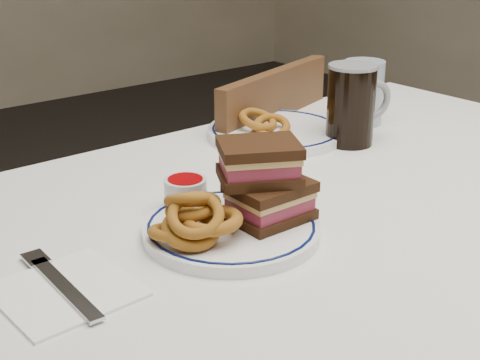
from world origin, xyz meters
TOP-DOWN VIEW (x-y plane):
  - dining_table at (0.00, 0.00)m, footprint 1.27×0.87m
  - chair_far at (0.15, 0.48)m, footprint 0.49×0.49m
  - main_plate at (-0.23, 0.00)m, footprint 0.24×0.24m
  - reuben_sandwich at (-0.19, -0.01)m, footprint 0.13×0.12m
  - onion_rings_main at (-0.30, -0.00)m, footprint 0.12×0.11m
  - ketchup_ramekin at (-0.24, 0.10)m, footprint 0.06×0.06m
  - beer_mug at (0.18, 0.16)m, footprint 0.13×0.09m
  - water_glass at (0.30, 0.24)m, footprint 0.08×0.08m
  - far_plate at (0.10, 0.28)m, footprint 0.26×0.26m
  - onion_rings_far at (0.08, 0.29)m, footprint 0.09×0.10m
  - napkin_fork at (-0.47, 0.01)m, footprint 0.15×0.19m

SIDE VIEW (x-z plane):
  - chair_far at x=0.15m, z-range 0.04..0.89m
  - dining_table at x=0.00m, z-range 0.27..1.02m
  - napkin_fork at x=-0.47m, z-range 0.75..0.76m
  - main_plate at x=-0.23m, z-range 0.75..0.77m
  - far_plate at x=0.10m, z-range 0.75..0.77m
  - onion_rings_far at x=0.08m, z-range 0.75..0.81m
  - ketchup_ramekin at x=-0.24m, z-range 0.77..0.80m
  - onion_rings_main at x=-0.30m, z-range 0.75..0.84m
  - water_glass at x=0.30m, z-range 0.75..0.88m
  - reuben_sandwich at x=-0.19m, z-range 0.77..0.88m
  - beer_mug at x=0.18m, z-range 0.75..0.90m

